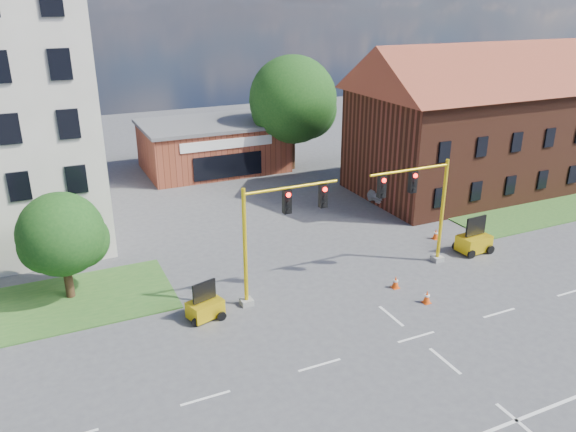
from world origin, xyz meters
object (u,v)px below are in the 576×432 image
(signal_mast_east, at_px, (420,203))
(trailer_west, at_px, (205,307))
(signal_mast_west, at_px, (276,228))
(trailer_east, at_px, (474,241))
(pickup_white, at_px, (398,191))

(signal_mast_east, xyz_separation_m, trailer_west, (-12.60, -0.31, -3.34))
(signal_mast_west, xyz_separation_m, trailer_west, (-3.89, -0.31, -3.34))
(trailer_west, height_order, trailer_east, trailer_east)
(trailer_west, distance_m, pickup_white, 21.19)
(signal_mast_west, xyz_separation_m, trailer_east, (13.18, 0.13, -3.24))
(signal_mast_west, bearing_deg, signal_mast_east, 0.00)
(trailer_west, xyz_separation_m, pickup_white, (18.52, 10.31, 0.13))
(trailer_west, bearing_deg, trailer_east, -15.45)
(trailer_west, bearing_deg, pickup_white, 12.19)
(trailer_west, relative_size, trailer_east, 0.86)
(signal_mast_east, height_order, trailer_east, signal_mast_east)
(signal_mast_east, distance_m, trailer_west, 13.04)
(signal_mast_east, height_order, trailer_west, signal_mast_east)
(signal_mast_west, height_order, signal_mast_east, same)
(signal_mast_west, bearing_deg, pickup_white, 34.37)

